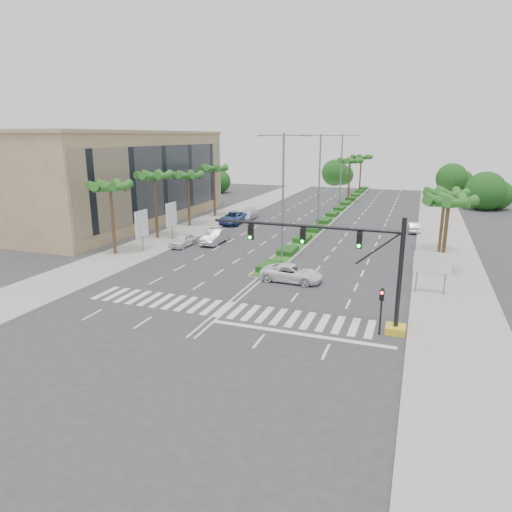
{
  "coord_description": "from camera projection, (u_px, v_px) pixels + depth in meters",
  "views": [
    {
      "loc": [
        12.28,
        -27.31,
        11.76
      ],
      "look_at": [
        0.99,
        3.81,
        3.0
      ],
      "focal_mm": 32.0,
      "sensor_mm": 36.0,
      "label": 1
    }
  ],
  "objects": [
    {
      "name": "car_right",
      "position": [
        414.0,
        227.0,
        57.12
      ],
      "size": [
        1.66,
        4.02,
        1.3
      ],
      "primitive_type": "imported",
      "rotation": [
        0.0,
        0.0,
        3.22
      ],
      "color": "silver",
      "rests_on": "ground"
    },
    {
      "name": "billboard_near",
      "position": [
        142.0,
        224.0,
        46.8
      ],
      "size": [
        0.18,
        2.1,
        4.35
      ],
      "color": "slate",
      "rests_on": "ground"
    },
    {
      "name": "ground",
      "position": [
        224.0,
        309.0,
        31.87
      ],
      "size": [
        160.0,
        160.0,
        0.0
      ],
      "primitive_type": "plane",
      "color": "#333335",
      "rests_on": "ground"
    },
    {
      "name": "streetlight_mid",
      "position": [
        319.0,
        176.0,
        57.4
      ],
      "size": [
        5.1,
        0.25,
        12.0
      ],
      "color": "slate",
      "rests_on": "ground"
    },
    {
      "name": "direction_sign",
      "position": [
        432.0,
        264.0,
        34.06
      ],
      "size": [
        2.7,
        0.11,
        3.4
      ],
      "color": "slate",
      "rests_on": "ground"
    },
    {
      "name": "car_parked_a",
      "position": [
        183.0,
        240.0,
        49.79
      ],
      "size": [
        1.81,
        4.08,
        1.36
      ],
      "primitive_type": "imported",
      "rotation": [
        0.0,
        0.0,
        -0.05
      ],
      "color": "white",
      "rests_on": "ground"
    },
    {
      "name": "footpath_left",
      "position": [
        176.0,
        236.0,
        55.04
      ],
      "size": [
        6.0,
        120.0,
        0.15
      ],
      "primitive_type": "cube",
      "color": "gray",
      "rests_on": "ground"
    },
    {
      "name": "palm_right_far",
      "position": [
        445.0,
        196.0,
        45.58
      ],
      "size": [
        4.57,
        4.68,
        6.75
      ],
      "color": "brown",
      "rests_on": "ground"
    },
    {
      "name": "palm_median_b",
      "position": [
        361.0,
        159.0,
        93.66
      ],
      "size": [
        4.57,
        4.68,
        8.05
      ],
      "color": "brown",
      "rests_on": "ground"
    },
    {
      "name": "signal_gantry",
      "position": [
        362.0,
        275.0,
        27.93
      ],
      "size": [
        12.6,
        1.2,
        7.2
      ],
      "color": "gold",
      "rests_on": "ground"
    },
    {
      "name": "median",
      "position": [
        338.0,
        211.0,
        72.74
      ],
      "size": [
        2.2,
        75.0,
        0.2
      ],
      "primitive_type": "cube",
      "color": "gray",
      "rests_on": "ground"
    },
    {
      "name": "streetlight_near",
      "position": [
        283.0,
        190.0,
        42.86
      ],
      "size": [
        5.1,
        0.25,
        12.0
      ],
      "color": "slate",
      "rests_on": "ground"
    },
    {
      "name": "palm_left_far",
      "position": [
        188.0,
        177.0,
        59.28
      ],
      "size": [
        4.57,
        4.68,
        7.35
      ],
      "color": "brown",
      "rests_on": "ground"
    },
    {
      "name": "billboard_far",
      "position": [
        171.0,
        215.0,
        52.25
      ],
      "size": [
        0.18,
        2.1,
        4.35
      ],
      "color": "slate",
      "rests_on": "ground"
    },
    {
      "name": "footpath_right",
      "position": [
        447.0,
        258.0,
        45.02
      ],
      "size": [
        6.0,
        120.0,
        0.15
      ],
      "primitive_type": "cube",
      "color": "gray",
      "rests_on": "ground"
    },
    {
      "name": "palm_left_mid",
      "position": [
        154.0,
        178.0,
        51.86
      ],
      "size": [
        4.57,
        4.68,
        7.95
      ],
      "color": "brown",
      "rests_on": "ground"
    },
    {
      "name": "palm_median_a",
      "position": [
        350.0,
        163.0,
        80.02
      ],
      "size": [
        4.57,
        4.68,
        8.05
      ],
      "color": "brown",
      "rests_on": "ground"
    },
    {
      "name": "car_parked_c",
      "position": [
        233.0,
        218.0,
        62.62
      ],
      "size": [
        3.08,
        5.97,
        1.61
      ],
      "primitive_type": "imported",
      "rotation": [
        0.0,
        0.0,
        0.07
      ],
      "color": "#2E468D",
      "rests_on": "ground"
    },
    {
      "name": "palm_left_end",
      "position": [
        214.0,
        170.0,
        66.45
      ],
      "size": [
        4.57,
        4.68,
        7.75
      ],
      "color": "brown",
      "rests_on": "ground"
    },
    {
      "name": "palm_right_near",
      "position": [
        449.0,
        204.0,
        38.23
      ],
      "size": [
        4.57,
        4.68,
        7.05
      ],
      "color": "brown",
      "rests_on": "ground"
    },
    {
      "name": "car_crossing",
      "position": [
        292.0,
        273.0,
        37.83
      ],
      "size": [
        5.18,
        2.55,
        1.42
      ],
      "primitive_type": "imported",
      "rotation": [
        0.0,
        0.0,
        1.53
      ],
      "color": "white",
      "rests_on": "ground"
    },
    {
      "name": "building",
      "position": [
        126.0,
        179.0,
        62.54
      ],
      "size": [
        12.0,
        36.0,
        12.0
      ],
      "primitive_type": "cube",
      "color": "tan",
      "rests_on": "ground"
    },
    {
      "name": "car_parked_d",
      "position": [
        247.0,
        214.0,
        65.9
      ],
      "size": [
        2.25,
        5.25,
        1.51
      ],
      "primitive_type": "imported",
      "rotation": [
        0.0,
        0.0,
        0.03
      ],
      "color": "silver",
      "rests_on": "ground"
    },
    {
      "name": "median_grass",
      "position": [
        338.0,
        210.0,
        72.71
      ],
      "size": [
        1.8,
        75.0,
        0.04
      ],
      "primitive_type": "cube",
      "color": "#26531C",
      "rests_on": "median"
    },
    {
      "name": "streetlight_far",
      "position": [
        341.0,
        168.0,
        71.94
      ],
      "size": [
        5.1,
        0.25,
        12.0
      ],
      "color": "slate",
      "rests_on": "ground"
    },
    {
      "name": "car_parked_b",
      "position": [
        215.0,
        236.0,
        51.14
      ],
      "size": [
        1.83,
        4.95,
        1.62
      ],
      "primitive_type": "imported",
      "rotation": [
        0.0,
        0.0,
        0.02
      ],
      "color": "#B1B2B6",
      "rests_on": "ground"
    },
    {
      "name": "pedestrian_signal",
      "position": [
        381.0,
        303.0,
        27.24
      ],
      "size": [
        0.28,
        0.36,
        3.0
      ],
      "color": "black",
      "rests_on": "ground"
    },
    {
      "name": "palm_left_near",
      "position": [
        110.0,
        189.0,
        44.69
      ],
      "size": [
        4.57,
        4.68,
        7.55
      ],
      "color": "brown",
      "rests_on": "ground"
    }
  ]
}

